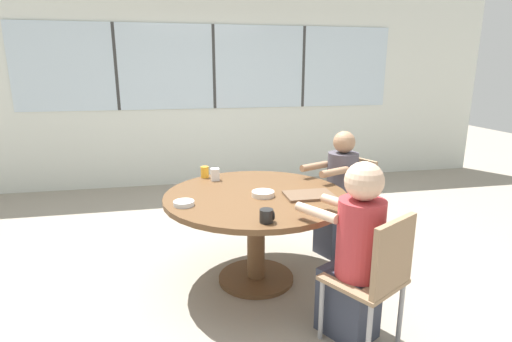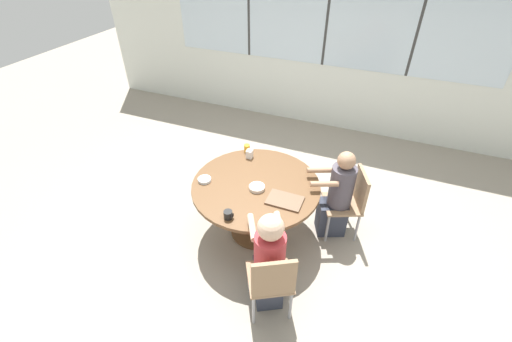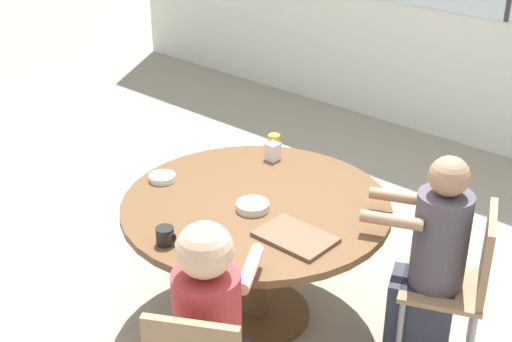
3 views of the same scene
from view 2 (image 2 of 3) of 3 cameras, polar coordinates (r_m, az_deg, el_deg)
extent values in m
plane|color=gray|center=(4.20, 0.00, -9.92)|extent=(16.00, 16.00, 0.00)
cube|color=silver|center=(5.94, 11.41, 19.92)|extent=(8.40, 0.06, 2.80)
cube|color=silver|center=(5.83, 11.64, 22.26)|extent=(5.20, 0.02, 1.13)
cube|color=#333333|center=(6.20, -1.20, 23.77)|extent=(0.04, 0.01, 1.13)
cube|color=#333333|center=(5.82, 11.62, 22.25)|extent=(0.04, 0.01, 1.13)
cube|color=#333333|center=(5.73, 25.11, 19.50)|extent=(0.04, 0.01, 1.13)
cylinder|color=brown|center=(3.72, 0.00, -2.47)|extent=(1.40, 1.40, 0.04)
cylinder|color=brown|center=(3.96, 0.00, -6.52)|extent=(0.14, 0.14, 0.68)
cylinder|color=brown|center=(4.19, 0.00, -9.78)|extent=(0.60, 0.60, 0.03)
cube|color=#937556|center=(4.04, 14.09, -5.34)|extent=(0.53, 0.53, 0.03)
cube|color=#937556|center=(3.95, 17.09, -2.84)|extent=(0.18, 0.36, 0.42)
cylinder|color=#99999E|center=(4.03, 11.79, -9.33)|extent=(0.03, 0.03, 0.41)
cylinder|color=#99999E|center=(4.26, 10.96, -6.05)|extent=(0.03, 0.03, 0.41)
cylinder|color=#99999E|center=(4.11, 16.47, -9.08)|extent=(0.03, 0.03, 0.41)
cylinder|color=#99999E|center=(4.35, 15.37, -5.89)|extent=(0.03, 0.03, 0.41)
cube|color=#937556|center=(3.26, 2.30, -17.28)|extent=(0.55, 0.55, 0.03)
cube|color=#937556|center=(2.97, 2.99, -17.55)|extent=(0.35, 0.22, 0.42)
cylinder|color=#99999E|center=(3.52, -1.12, -17.43)|extent=(0.03, 0.03, 0.41)
cylinder|color=#99999E|center=(3.55, 4.58, -16.81)|extent=(0.03, 0.03, 0.41)
cylinder|color=#99999E|center=(3.33, -0.41, -22.14)|extent=(0.03, 0.03, 0.41)
cylinder|color=#99999E|center=(3.37, 5.77, -21.41)|extent=(0.03, 0.03, 0.41)
cube|color=#333847|center=(4.15, 12.42, -7.48)|extent=(0.39, 0.35, 0.43)
cylinder|color=#4C4751|center=(3.86, 14.08, -2.49)|extent=(0.27, 0.27, 0.50)
sphere|color=#A37A5B|center=(3.66, 14.87, 1.69)|extent=(0.19, 0.19, 0.19)
cylinder|color=#A37A5B|center=(3.64, 11.32, -2.14)|extent=(0.29, 0.17, 0.06)
cylinder|color=#A37A5B|center=(3.82, 10.69, 0.14)|extent=(0.29, 0.17, 0.06)
cube|color=#333847|center=(3.48, 1.95, -18.00)|extent=(0.38, 0.41, 0.43)
cylinder|color=#B23338|center=(3.08, 2.30, -13.94)|extent=(0.28, 0.28, 0.48)
sphere|color=#DBB293|center=(2.82, 2.47, -9.38)|extent=(0.23, 0.23, 0.23)
cylinder|color=#DBB293|center=(3.13, -0.64, -9.36)|extent=(0.20, 0.30, 0.06)
cylinder|color=#DBB293|center=(3.16, 3.93, -8.92)|extent=(0.20, 0.30, 0.06)
cube|color=brown|center=(3.51, 4.83, -4.90)|extent=(0.36, 0.24, 0.02)
cylinder|color=black|center=(3.31, -4.68, -7.27)|extent=(0.09, 0.09, 0.08)
torus|color=black|center=(3.29, -4.00, -7.47)|extent=(0.01, 0.06, 0.06)
cylinder|color=gold|center=(4.20, -1.52, 3.79)|extent=(0.07, 0.07, 0.10)
cube|color=silver|center=(4.09, -1.09, 2.85)|extent=(0.07, 0.07, 0.10)
cylinder|color=silver|center=(3.79, -8.59, -1.44)|extent=(0.14, 0.14, 0.03)
cylinder|color=silver|center=(3.63, 0.16, -2.77)|extent=(0.17, 0.17, 0.04)
camera|label=1|loc=(2.19, -52.84, -22.54)|focal=28.00mm
camera|label=3|loc=(1.21, 79.38, -25.62)|focal=50.00mm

